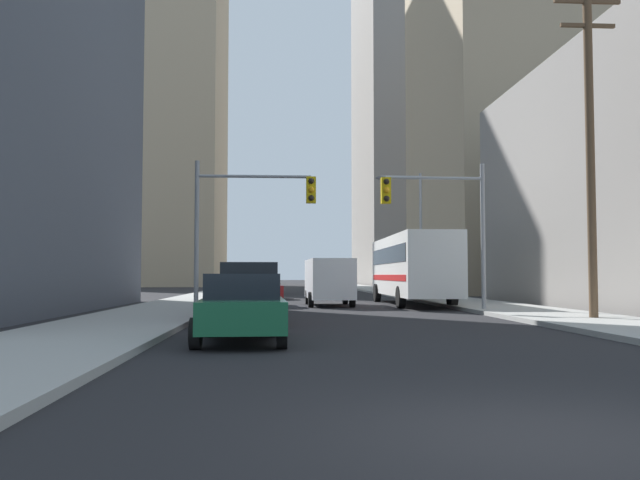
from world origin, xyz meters
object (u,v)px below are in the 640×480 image
Objects in this scene: sedan_blue at (263,290)px; sedan_maroon at (266,287)px; city_bus at (412,266)px; sedan_black at (257,293)px; traffic_signal_near_right at (439,211)px; sedan_green at (243,308)px; pickup_truck_red at (248,293)px; traffic_signal_near_left at (250,209)px; cargo_van_white at (329,279)px; sedan_grey at (266,284)px.

sedan_blue is 9.80m from sedan_maroon.
city_bus reaches higher than sedan_black.
sedan_green is at bearing -122.23° from traffic_signal_near_right.
pickup_truck_red is 1.30× the size of sedan_maroon.
sedan_green and sedan_black have the same top height.
sedan_green is at bearing -88.16° from traffic_signal_near_left.
sedan_maroon is 0.70× the size of traffic_signal_near_left.
cargo_van_white is 0.88× the size of traffic_signal_near_right.
sedan_black is 7.98m from traffic_signal_near_right.
city_bus is 14.23m from pickup_truck_red.
sedan_green is at bearing -89.68° from sedan_grey.
cargo_van_white is 1.24× the size of sedan_grey.
traffic_signal_near_left is 1.00× the size of traffic_signal_near_right.
sedan_grey is 0.71× the size of traffic_signal_near_left.
sedan_blue is at bearing -89.36° from sedan_grey.
cargo_van_white is 6.62m from sedan_black.
sedan_grey is at bearing 90.31° from sedan_black.
sedan_blue and sedan_grey have the same top height.
cargo_van_white is 1.24× the size of sedan_blue.
traffic_signal_near_left is (-3.59, -6.11, 2.80)m from cargo_van_white.
sedan_grey is at bearing 90.95° from sedan_maroon.
cargo_van_white is 1.25× the size of sedan_black.
cargo_van_white is 20.53m from sedan_grey.
pickup_truck_red reaches higher than sedan_black.
traffic_signal_near_right reaches higher than sedan_grey.
sedan_grey is at bearing 90.06° from pickup_truck_red.
pickup_truck_red reaches higher than sedan_blue.
pickup_truck_red is 1.28× the size of sedan_green.
sedan_blue is at bearing -171.54° from cargo_van_white.
sedan_green is at bearing -90.07° from sedan_blue.
cargo_van_white is at bearing 60.04° from sedan_black.
sedan_grey is (-3.44, 20.24, -0.52)m from cargo_van_white.
city_bus is at bearing -49.53° from sedan_maroon.
city_bus is at bearing 7.63° from cargo_van_white.
sedan_green is at bearing -89.66° from sedan_black.
sedan_green is 26.84m from sedan_maroon.
cargo_van_white is at bearing 79.56° from sedan_green.
pickup_truck_red is at bearing -89.94° from sedan_grey.
cargo_van_white is at bearing 59.53° from traffic_signal_near_left.
cargo_van_white is at bearing -80.36° from sedan_grey.
sedan_grey is (-0.14, 25.96, 0.00)m from sedan_black.
city_bus is 2.11× the size of pickup_truck_red.
traffic_signal_near_right is (7.17, -5.63, 3.29)m from sedan_blue.
cargo_van_white is 7.62m from traffic_signal_near_left.
sedan_blue is at bearing -172.01° from city_bus.
city_bus is 1.92× the size of traffic_signal_near_right.
sedan_grey is at bearing 90.32° from sedan_green.
sedan_grey is at bearing 105.69° from traffic_signal_near_right.
traffic_signal_near_left reaches higher than sedan_blue.
pickup_truck_red is 6.18m from traffic_signal_near_left.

